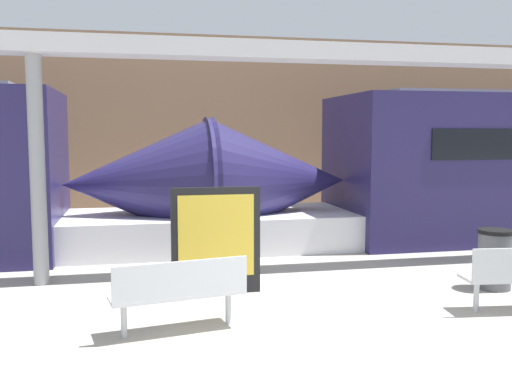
{
  "coord_description": "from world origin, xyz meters",
  "views": [
    {
      "loc": [
        -2.05,
        -5.05,
        2.29
      ],
      "look_at": [
        -0.24,
        3.5,
        1.4
      ],
      "focal_mm": 40.0,
      "sensor_mm": 36.0,
      "label": 1
    }
  ],
  "objects_px": {
    "trash_bin": "(495,259)",
    "support_column_near": "(37,171)",
    "poster_board": "(216,240)",
    "bench_near": "(179,289)"
  },
  "relations": [
    {
      "from": "trash_bin",
      "to": "support_column_near",
      "type": "bearing_deg",
      "value": 165.86
    },
    {
      "from": "poster_board",
      "to": "trash_bin",
      "type": "bearing_deg",
      "value": -8.0
    },
    {
      "from": "bench_near",
      "to": "trash_bin",
      "type": "height_order",
      "value": "trash_bin"
    },
    {
      "from": "trash_bin",
      "to": "poster_board",
      "type": "height_order",
      "value": "poster_board"
    },
    {
      "from": "support_column_near",
      "to": "poster_board",
      "type": "bearing_deg",
      "value": -23.27
    },
    {
      "from": "bench_near",
      "to": "trash_bin",
      "type": "distance_m",
      "value": 4.81
    },
    {
      "from": "bench_near",
      "to": "poster_board",
      "type": "distance_m",
      "value": 1.68
    },
    {
      "from": "trash_bin",
      "to": "support_column_near",
      "type": "relative_size",
      "value": 0.26
    },
    {
      "from": "bench_near",
      "to": "poster_board",
      "type": "height_order",
      "value": "poster_board"
    },
    {
      "from": "trash_bin",
      "to": "support_column_near",
      "type": "xyz_separation_m",
      "value": [
        -6.62,
        1.67,
        1.29
      ]
    }
  ]
}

